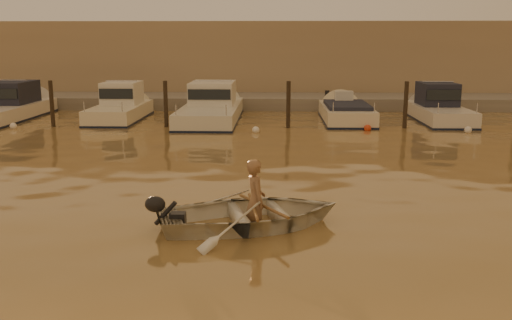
{
  "coord_description": "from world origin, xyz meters",
  "views": [
    {
      "loc": [
        -0.73,
        -10.65,
        3.73
      ],
      "look_at": [
        -1.22,
        3.43,
        0.75
      ],
      "focal_mm": 40.0,
      "sensor_mm": 36.0,
      "label": 1
    }
  ],
  "objects_px": {
    "dinghy": "(251,214)",
    "waterfront_building": "(288,60)",
    "person": "(256,200)",
    "moored_boat_1": "(120,107)",
    "moored_boat_3": "(346,116)",
    "moored_boat_2": "(211,107)",
    "moored_boat_4": "(440,108)",
    "moored_boat_0": "(5,106)"
  },
  "relations": [
    {
      "from": "moored_boat_1",
      "to": "waterfront_building",
      "type": "relative_size",
      "value": 0.13
    },
    {
      "from": "moored_boat_3",
      "to": "moored_boat_4",
      "type": "height_order",
      "value": "moored_boat_4"
    },
    {
      "from": "person",
      "to": "moored_boat_3",
      "type": "distance_m",
      "value": 15.97
    },
    {
      "from": "dinghy",
      "to": "moored_boat_0",
      "type": "relative_size",
      "value": 0.49
    },
    {
      "from": "moored_boat_3",
      "to": "moored_boat_4",
      "type": "bearing_deg",
      "value": 0.0
    },
    {
      "from": "dinghy",
      "to": "waterfront_building",
      "type": "relative_size",
      "value": 0.08
    },
    {
      "from": "moored_boat_2",
      "to": "waterfront_building",
      "type": "relative_size",
      "value": 0.18
    },
    {
      "from": "person",
      "to": "moored_boat_4",
      "type": "relative_size",
      "value": 0.27
    },
    {
      "from": "person",
      "to": "moored_boat_2",
      "type": "relative_size",
      "value": 0.2
    },
    {
      "from": "person",
      "to": "moored_boat_1",
      "type": "height_order",
      "value": "moored_boat_1"
    },
    {
      "from": "moored_boat_1",
      "to": "dinghy",
      "type": "bearing_deg",
      "value": -66.07
    },
    {
      "from": "moored_boat_1",
      "to": "moored_boat_4",
      "type": "relative_size",
      "value": 0.99
    },
    {
      "from": "person",
      "to": "moored_boat_4",
      "type": "xyz_separation_m",
      "value": [
        7.99,
        15.54,
        0.08
      ]
    },
    {
      "from": "dinghy",
      "to": "moored_boat_0",
      "type": "bearing_deg",
      "value": 21.62
    },
    {
      "from": "moored_boat_3",
      "to": "moored_boat_2",
      "type": "bearing_deg",
      "value": 180.0
    },
    {
      "from": "person",
      "to": "moored_boat_2",
      "type": "height_order",
      "value": "moored_boat_2"
    },
    {
      "from": "moored_boat_0",
      "to": "moored_boat_2",
      "type": "xyz_separation_m",
      "value": [
        9.85,
        0.0,
        0.0
      ]
    },
    {
      "from": "person",
      "to": "moored_boat_0",
      "type": "bearing_deg",
      "value": 21.88
    },
    {
      "from": "dinghy",
      "to": "moored_boat_0",
      "type": "xyz_separation_m",
      "value": [
        -12.41,
        15.57,
        0.36
      ]
    },
    {
      "from": "moored_boat_1",
      "to": "moored_boat_2",
      "type": "bearing_deg",
      "value": 0.0
    },
    {
      "from": "moored_boat_2",
      "to": "moored_boat_4",
      "type": "height_order",
      "value": "same"
    },
    {
      "from": "person",
      "to": "dinghy",
      "type": "bearing_deg",
      "value": 90.0
    },
    {
      "from": "waterfront_building",
      "to": "moored_boat_0",
      "type": "bearing_deg",
      "value": -141.1
    },
    {
      "from": "moored_boat_1",
      "to": "person",
      "type": "bearing_deg",
      "value": -65.73
    },
    {
      "from": "person",
      "to": "moored_boat_1",
      "type": "bearing_deg",
      "value": 7.32
    },
    {
      "from": "moored_boat_3",
      "to": "person",
      "type": "bearing_deg",
      "value": -103.31
    },
    {
      "from": "moored_boat_0",
      "to": "waterfront_building",
      "type": "xyz_separation_m",
      "value": [
        13.63,
        11.0,
        1.77
      ]
    },
    {
      "from": "person",
      "to": "moored_boat_3",
      "type": "height_order",
      "value": "person"
    },
    {
      "from": "dinghy",
      "to": "moored_boat_2",
      "type": "relative_size",
      "value": 0.44
    },
    {
      "from": "moored_boat_2",
      "to": "moored_boat_0",
      "type": "bearing_deg",
      "value": 180.0
    },
    {
      "from": "moored_boat_0",
      "to": "moored_boat_1",
      "type": "height_order",
      "value": "same"
    },
    {
      "from": "person",
      "to": "waterfront_building",
      "type": "relative_size",
      "value": 0.04
    },
    {
      "from": "dinghy",
      "to": "moored_boat_4",
      "type": "bearing_deg",
      "value": -44.4
    },
    {
      "from": "moored_boat_1",
      "to": "waterfront_building",
      "type": "distance_m",
      "value": 13.79
    },
    {
      "from": "dinghy",
      "to": "waterfront_building",
      "type": "height_order",
      "value": "waterfront_building"
    },
    {
      "from": "moored_boat_0",
      "to": "moored_boat_4",
      "type": "bearing_deg",
      "value": 0.0
    },
    {
      "from": "person",
      "to": "moored_boat_0",
      "type": "xyz_separation_m",
      "value": [
        -12.51,
        15.54,
        0.08
      ]
    },
    {
      "from": "moored_boat_1",
      "to": "moored_boat_0",
      "type": "bearing_deg",
      "value": 180.0
    },
    {
      "from": "dinghy",
      "to": "waterfront_building",
      "type": "xyz_separation_m",
      "value": [
        1.22,
        26.57,
        2.13
      ]
    },
    {
      "from": "person",
      "to": "waterfront_building",
      "type": "bearing_deg",
      "value": -19.38
    },
    {
      "from": "moored_boat_1",
      "to": "moored_boat_2",
      "type": "height_order",
      "value": "same"
    },
    {
      "from": "dinghy",
      "to": "moored_boat_1",
      "type": "distance_m",
      "value": 17.04
    }
  ]
}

